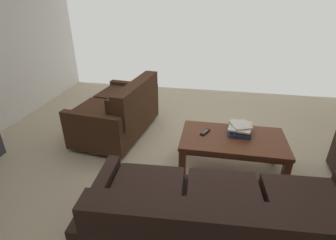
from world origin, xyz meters
name	(u,v)px	position (x,y,z in m)	size (l,w,h in m)	color
ground_plane	(191,167)	(0.00, 0.00, 0.00)	(5.84, 5.49, 0.01)	beige
sofa_main	(224,228)	(-0.34, 1.15, 0.35)	(2.00, 0.96, 0.80)	black
loveseat_near	(120,111)	(1.08, -0.64, 0.35)	(0.96, 1.43, 0.80)	black
coffee_table	(233,143)	(-0.44, 0.01, 0.38)	(1.12, 0.64, 0.45)	brown
book_stack	(240,129)	(-0.51, -0.11, 0.51)	(0.28, 0.33, 0.11)	#385693
tv_remote	(205,132)	(-0.14, -0.04, 0.46)	(0.11, 0.16, 0.02)	black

